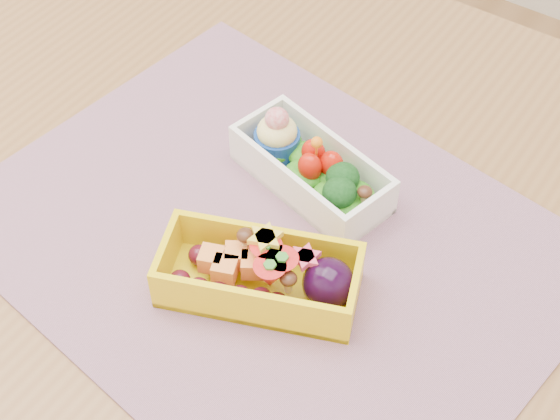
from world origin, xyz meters
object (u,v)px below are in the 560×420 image
Objects in this scene: bento_white at (311,168)px; bento_yellow at (264,275)px; placemat at (269,240)px; table at (256,303)px.

bento_yellow is at bearing -60.47° from bento_white.
bento_yellow is at bearing -59.73° from placemat.
placemat is 3.06× the size of bento_white.
placemat is 0.08m from bento_white.
bento_white is at bearing 84.18° from bento_yellow.
bento_white reaches higher than bento_yellow.
bento_yellow is (0.04, -0.04, 0.12)m from table.
table is at bearing 112.21° from bento_yellow.
bento_white is (-0.01, 0.07, 0.02)m from placemat.
placemat is at bearing 98.84° from bento_yellow.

